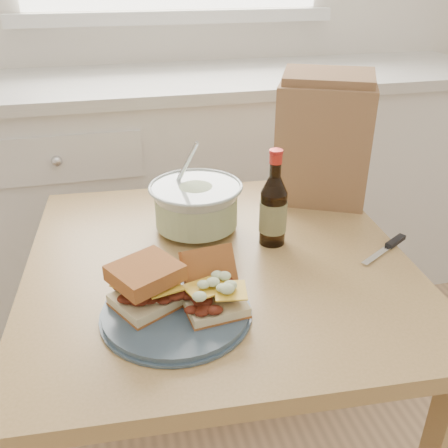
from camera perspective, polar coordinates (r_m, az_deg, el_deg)
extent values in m
cube|color=silver|center=(2.13, -3.52, 3.63)|extent=(2.40, 0.60, 0.90)
cube|color=silver|center=(1.99, -3.92, 16.10)|extent=(2.50, 0.64, 0.04)
cube|color=tan|center=(1.15, -0.62, -4.74)|extent=(0.92, 0.92, 0.04)
cube|color=tan|center=(1.68, -15.93, -9.20)|extent=(0.06, 0.06, 0.68)
cube|color=tan|center=(1.75, 9.92, -6.83)|extent=(0.06, 0.06, 0.68)
cylinder|color=#3D5163|center=(0.97, -5.49, -9.91)|extent=(0.28, 0.28, 0.02)
cube|color=beige|center=(0.98, -8.74, -8.50)|extent=(0.15, 0.15, 0.02)
cube|color=yellow|center=(0.95, -8.89, -6.72)|extent=(0.09, 0.09, 0.00)
cube|color=#9C5429|center=(0.94, -9.00, -5.54)|extent=(0.15, 0.15, 0.03)
cube|color=beige|center=(0.95, -1.08, -9.14)|extent=(0.12, 0.11, 0.02)
cube|color=yellow|center=(0.93, -1.10, -7.45)|extent=(0.07, 0.07, 0.00)
cube|color=#9C5429|center=(0.99, -1.70, -5.37)|extent=(0.11, 0.08, 0.09)
cone|color=#B3C0B9|center=(1.24, -3.19, 1.83)|extent=(0.22, 0.22, 0.12)
cylinder|color=beige|center=(1.25, -3.18, 1.61)|extent=(0.21, 0.21, 0.08)
torus|color=#B3C0B9|center=(1.22, -3.26, 4.30)|extent=(0.23, 0.23, 0.01)
cylinder|color=silver|center=(1.23, -4.57, 6.36)|extent=(0.07, 0.08, 0.15)
cylinder|color=black|center=(1.18, 5.60, 0.69)|extent=(0.06, 0.06, 0.13)
cone|color=black|center=(1.15, 5.79, 4.49)|extent=(0.06, 0.06, 0.04)
cylinder|color=black|center=(1.13, 5.91, 6.72)|extent=(0.03, 0.03, 0.06)
cylinder|color=red|center=(1.12, 5.95, 7.46)|extent=(0.03, 0.03, 0.02)
cylinder|color=#B22420|center=(1.12, 5.99, 8.24)|extent=(0.03, 0.03, 0.01)
cylinder|color=#323A1D|center=(1.18, 5.61, 0.91)|extent=(0.07, 0.07, 0.08)
cube|color=silver|center=(1.21, 17.20, -3.32)|extent=(0.11, 0.08, 0.00)
cube|color=black|center=(1.27, 19.01, -1.87)|extent=(0.07, 0.05, 0.01)
cube|color=#926B46|center=(1.40, 11.20, 8.96)|extent=(0.29, 0.25, 0.32)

